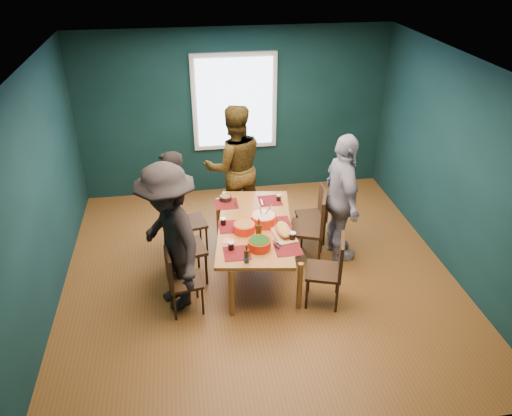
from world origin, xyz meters
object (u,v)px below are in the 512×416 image
at_px(chair_right_far, 317,211).
at_px(bowl_herbs, 259,244).
at_px(dining_table, 255,229).
at_px(chair_right_mid, 315,223).
at_px(person_right, 342,199).
at_px(person_near_left, 169,239).
at_px(bowl_salad, 244,227).
at_px(person_back, 234,167).
at_px(chair_left_mid, 179,244).
at_px(chair_left_near, 178,277).
at_px(bowl_dumpling, 264,219).
at_px(chair_right_near, 332,266).
at_px(chair_left_far, 183,218).
at_px(person_far_left, 172,212).
at_px(cutting_board, 283,231).

distance_m(chair_right_far, bowl_herbs, 1.51).
xyz_separation_m(dining_table, chair_right_mid, (0.81, 0.10, -0.05)).
xyz_separation_m(person_right, person_near_left, (-2.23, -0.67, 0.03)).
bearing_deg(bowl_salad, person_back, 88.16).
height_order(chair_left_mid, chair_left_near, chair_left_mid).
bearing_deg(person_near_left, person_back, 127.75).
bearing_deg(chair_left_mid, bowl_dumpling, -7.41).
relative_size(person_right, person_near_left, 0.97).
bearing_deg(chair_right_far, bowl_dumpling, -148.06).
distance_m(chair_right_near, bowl_dumpling, 1.07).
bearing_deg(chair_left_mid, chair_right_far, 6.10).
bearing_deg(person_right, bowl_salad, 101.35).
relative_size(chair_right_near, person_right, 0.51).
bearing_deg(chair_left_far, person_far_left, -126.33).
xyz_separation_m(chair_right_mid, bowl_salad, (-0.97, -0.24, 0.17)).
height_order(chair_right_mid, person_back, person_back).
xyz_separation_m(chair_right_near, cutting_board, (-0.48, 0.51, 0.22)).
height_order(chair_right_mid, bowl_salad, chair_right_mid).
distance_m(chair_left_far, person_back, 1.10).
bearing_deg(bowl_salad, chair_right_far, 32.07).
bearing_deg(person_right, chair_left_mid, 95.62).
relative_size(chair_left_near, chair_right_far, 0.99).
bearing_deg(person_far_left, chair_left_far, 161.71).
bearing_deg(chair_left_near, chair_right_far, 22.83).
bearing_deg(dining_table, chair_left_mid, -165.99).
xyz_separation_m(chair_left_far, person_far_left, (-0.14, -0.30, 0.29)).
distance_m(chair_right_near, cutting_board, 0.73).
distance_m(chair_left_far, cutting_board, 1.50).
distance_m(person_far_left, cutting_board, 1.45).
relative_size(chair_left_near, cutting_board, 1.43).
xyz_separation_m(chair_left_far, chair_right_near, (1.68, -1.37, -0.00)).
relative_size(chair_left_far, person_near_left, 0.50).
bearing_deg(chair_right_near, chair_left_mid, 176.74).
relative_size(chair_right_far, bowl_herbs, 3.04).
xyz_separation_m(dining_table, person_near_left, (-1.06, -0.51, 0.29)).
height_order(dining_table, bowl_herbs, bowl_herbs).
bearing_deg(person_right, chair_right_far, 26.07).
height_order(chair_left_mid, chair_right_far, chair_left_mid).
relative_size(chair_left_mid, bowl_salad, 3.56).
bearing_deg(cutting_board, chair_right_near, -55.52).
xyz_separation_m(chair_left_near, person_far_left, (-0.03, 0.94, 0.33)).
xyz_separation_m(person_far_left, person_back, (0.92, 0.97, 0.12)).
relative_size(chair_right_far, bowl_dumpling, 2.56).
height_order(chair_left_near, bowl_herbs, chair_left_near).
distance_m(person_far_left, bowl_herbs, 1.29).
relative_size(chair_left_far, person_back, 0.49).
distance_m(chair_right_mid, person_back, 1.51).
distance_m(person_far_left, person_near_left, 0.80).
height_order(chair_right_near, person_near_left, person_near_left).
distance_m(person_near_left, bowl_herbs, 1.04).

